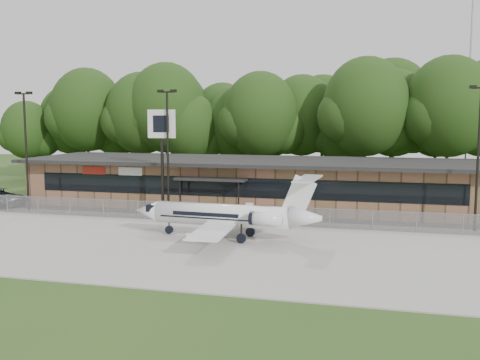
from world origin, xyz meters
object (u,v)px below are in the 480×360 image
(terminal, at_px, (250,182))
(pole_sign, at_px, (162,135))
(business_jet, at_px, (229,216))
(suv, at_px, (0,197))

(terminal, height_order, pole_sign, pole_sign)
(business_jet, bearing_deg, suv, 164.95)
(pole_sign, bearing_deg, terminal, 49.64)
(business_jet, distance_m, suv, 25.17)
(suv, distance_m, pole_sign, 17.42)
(pole_sign, bearing_deg, business_jet, -44.67)
(terminal, bearing_deg, business_jet, -82.41)
(terminal, distance_m, suv, 22.85)
(business_jet, relative_size, suv, 2.25)
(suv, bearing_deg, pole_sign, -70.08)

